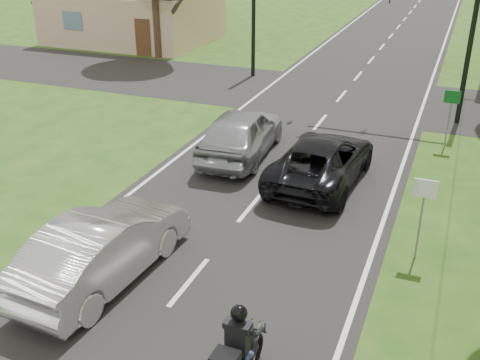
% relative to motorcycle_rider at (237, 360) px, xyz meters
% --- Properties ---
extents(ground, '(140.00, 140.00, 0.00)m').
position_rel_motorcycle_rider_xyz_m(ground, '(-2.26, 2.64, -0.72)').
color(ground, '#204914').
rests_on(ground, ground).
extents(road, '(8.00, 100.00, 0.01)m').
position_rel_motorcycle_rider_xyz_m(road, '(-2.26, 12.64, -0.71)').
color(road, black).
rests_on(road, ground).
extents(cross_road, '(60.00, 7.00, 0.01)m').
position_rel_motorcycle_rider_xyz_m(cross_road, '(-2.26, 18.64, -0.71)').
color(cross_road, black).
rests_on(cross_road, ground).
extents(motorcycle_rider, '(0.60, 2.12, 1.83)m').
position_rel_motorcycle_rider_xyz_m(motorcycle_rider, '(0.00, 0.00, 0.00)').
color(motorcycle_rider, black).
rests_on(motorcycle_rider, ground).
extents(dark_suv, '(2.65, 5.33, 1.45)m').
position_rel_motorcycle_rider_xyz_m(dark_suv, '(-0.82, 9.07, 0.02)').
color(dark_suv, black).
rests_on(dark_suv, road).
extents(silver_sedan, '(2.01, 5.00, 1.62)m').
position_rel_motorcycle_rider_xyz_m(silver_sedan, '(-4.12, 2.08, 0.10)').
color(silver_sedan, silver).
rests_on(silver_sedan, road).
extents(silver_suv, '(2.37, 5.17, 1.72)m').
position_rel_motorcycle_rider_xyz_m(silver_suv, '(-3.96, 10.14, 0.15)').
color(silver_suv, '#A0A3A8').
rests_on(silver_suv, road).
extents(traffic_signal, '(6.38, 0.44, 6.00)m').
position_rel_motorcycle_rider_xyz_m(traffic_signal, '(1.08, 16.64, 3.42)').
color(traffic_signal, black).
rests_on(traffic_signal, ground).
extents(signal_pole_far, '(0.20, 0.20, 6.00)m').
position_rel_motorcycle_rider_xyz_m(signal_pole_far, '(-7.46, 20.64, 2.28)').
color(signal_pole_far, black).
rests_on(signal_pole_far, ground).
extents(sign_white, '(0.55, 0.07, 2.12)m').
position_rel_motorcycle_rider_xyz_m(sign_white, '(2.44, 5.62, 0.88)').
color(sign_white, slate).
rests_on(sign_white, ground).
extents(sign_green, '(0.55, 0.07, 2.12)m').
position_rel_motorcycle_rider_xyz_m(sign_green, '(2.64, 13.62, 0.88)').
color(sign_green, slate).
rests_on(sign_green, ground).
extents(house, '(10.20, 8.00, 4.84)m').
position_rel_motorcycle_rider_xyz_m(house, '(-18.26, 26.64, 1.05)').
color(house, tan).
rests_on(house, ground).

